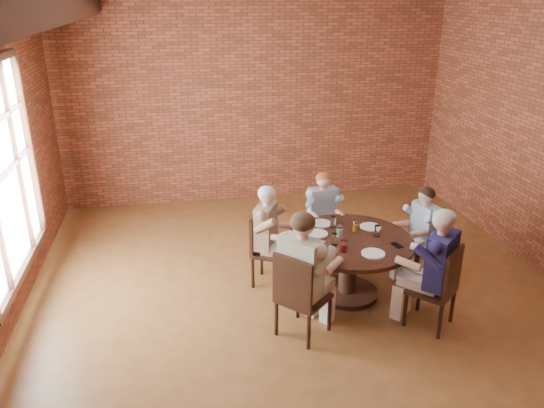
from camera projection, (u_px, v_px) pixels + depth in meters
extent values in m
plane|color=brown|center=(301.00, 299.00, 6.38)|extent=(7.00, 7.00, 0.00)
plane|color=brown|center=(255.00, 103.00, 8.94)|extent=(7.00, 0.00, 7.00)
plane|color=brown|center=(477.00, 379.00, 2.56)|extent=(7.00, 0.00, 7.00)
cube|color=black|center=(43.00, 12.00, 4.75)|extent=(0.22, 6.90, 0.26)
cube|color=white|center=(2.00, 174.00, 5.59)|extent=(0.02, 2.00, 2.20)
cube|color=black|center=(23.00, 269.00, 6.02)|extent=(0.10, 2.16, 0.08)
cube|color=black|center=(27.00, 148.00, 6.55)|extent=(0.10, 0.08, 2.20)
cube|color=black|center=(5.00, 174.00, 5.60)|extent=(0.06, 2.00, 0.05)
cube|color=black|center=(5.00, 174.00, 5.60)|extent=(0.06, 0.05, 2.20)
cylinder|color=black|center=(346.00, 292.00, 6.47)|extent=(0.75, 0.75, 0.06)
cylinder|color=black|center=(348.00, 269.00, 6.35)|extent=(0.21, 0.21, 0.64)
cylinder|color=#341C13|center=(350.00, 241.00, 6.21)|extent=(1.50, 1.50, 0.05)
cube|color=black|center=(419.00, 247.00, 6.73)|extent=(0.45, 0.45, 0.04)
cube|color=black|center=(431.00, 228.00, 6.71)|extent=(0.13, 0.37, 0.43)
cylinder|color=black|center=(399.00, 260.00, 6.88)|extent=(0.04, 0.04, 0.41)
cylinder|color=black|center=(415.00, 270.00, 6.62)|extent=(0.04, 0.04, 0.41)
cylinder|color=black|center=(419.00, 255.00, 7.00)|extent=(0.04, 0.04, 0.41)
cylinder|color=black|center=(435.00, 265.00, 6.74)|extent=(0.04, 0.04, 0.41)
cube|color=black|center=(322.00, 230.00, 7.20)|extent=(0.40, 0.40, 0.04)
cube|color=black|center=(319.00, 209.00, 7.27)|extent=(0.38, 0.06, 0.43)
cylinder|color=black|center=(314.00, 251.00, 7.11)|extent=(0.04, 0.04, 0.41)
cylinder|color=black|center=(337.00, 249.00, 7.17)|extent=(0.04, 0.04, 0.41)
cylinder|color=black|center=(307.00, 241.00, 7.39)|extent=(0.04, 0.04, 0.41)
cylinder|color=black|center=(329.00, 239.00, 7.46)|extent=(0.04, 0.04, 0.41)
cube|color=black|center=(270.00, 252.00, 6.58)|extent=(0.55, 0.55, 0.04)
cube|color=black|center=(256.00, 232.00, 6.54)|extent=(0.22, 0.38, 0.47)
cylinder|color=black|center=(280.00, 277.00, 6.46)|extent=(0.04, 0.04, 0.41)
cylinder|color=black|center=(287.00, 264.00, 6.77)|extent=(0.04, 0.04, 0.41)
cylinder|color=black|center=(253.00, 273.00, 6.56)|extent=(0.04, 0.04, 0.41)
cylinder|color=black|center=(261.00, 260.00, 6.87)|extent=(0.04, 0.04, 0.41)
cube|color=black|center=(304.00, 298.00, 5.60)|extent=(0.66, 0.66, 0.04)
cube|color=black|center=(292.00, 282.00, 5.33)|extent=(0.35, 0.37, 0.54)
cylinder|color=black|center=(329.00, 314.00, 5.72)|extent=(0.04, 0.04, 0.41)
cylinder|color=black|center=(298.00, 302.00, 5.95)|extent=(0.04, 0.04, 0.41)
cylinder|color=black|center=(309.00, 332.00, 5.42)|extent=(0.04, 0.04, 0.41)
cylinder|color=black|center=(276.00, 318.00, 5.64)|extent=(0.04, 0.04, 0.41)
cube|color=black|center=(431.00, 290.00, 5.75)|extent=(0.63, 0.63, 0.04)
cube|color=black|center=(453.00, 273.00, 5.54)|extent=(0.36, 0.33, 0.51)
cylinder|color=black|center=(419.00, 295.00, 6.09)|extent=(0.04, 0.04, 0.41)
cylinder|color=black|center=(405.00, 310.00, 5.80)|extent=(0.04, 0.04, 0.41)
cylinder|color=black|center=(452.00, 306.00, 5.87)|extent=(0.04, 0.04, 0.41)
cylinder|color=black|center=(440.00, 322.00, 5.58)|extent=(0.04, 0.04, 0.41)
cylinder|color=white|center=(370.00, 227.00, 6.50)|extent=(0.26, 0.26, 0.01)
cylinder|color=white|center=(321.00, 223.00, 6.60)|extent=(0.26, 0.26, 0.01)
cylinder|color=white|center=(317.00, 234.00, 6.32)|extent=(0.26, 0.26, 0.01)
cylinder|color=white|center=(373.00, 253.00, 5.84)|extent=(0.26, 0.26, 0.01)
cylinder|color=white|center=(377.00, 231.00, 6.24)|extent=(0.07, 0.07, 0.14)
cylinder|color=white|center=(356.00, 226.00, 6.37)|extent=(0.07, 0.07, 0.14)
cylinder|color=white|center=(333.00, 222.00, 6.48)|extent=(0.07, 0.07, 0.14)
cylinder|color=white|center=(339.00, 231.00, 6.24)|extent=(0.07, 0.07, 0.14)
cylinder|color=white|center=(334.00, 239.00, 6.03)|extent=(0.07, 0.07, 0.14)
cylinder|color=white|center=(343.00, 246.00, 5.87)|extent=(0.07, 0.07, 0.14)
cube|color=black|center=(397.00, 245.00, 6.03)|extent=(0.11, 0.17, 0.01)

